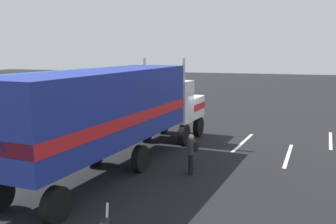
% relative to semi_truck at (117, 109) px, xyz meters
% --- Properties ---
extents(ground_plane, '(120.00, 120.00, 0.00)m').
position_rel_semi_truck_xyz_m(ground_plane, '(6.15, -1.01, -2.52)').
color(ground_plane, black).
extents(lane_stripe_near, '(4.39, 0.69, 0.01)m').
position_rel_semi_truck_xyz_m(lane_stripe_near, '(6.10, -4.51, -2.52)').
color(lane_stripe_near, silver).
rests_on(lane_stripe_near, ground_plane).
extents(lane_stripe_mid, '(4.40, 0.46, 0.01)m').
position_rel_semi_truck_xyz_m(lane_stripe_mid, '(4.10, -6.84, -2.52)').
color(lane_stripe_mid, silver).
rests_on(lane_stripe_mid, ground_plane).
extents(lane_stripe_far, '(4.40, 0.52, 0.01)m').
position_rel_semi_truck_xyz_m(lane_stripe_far, '(8.00, -9.04, -2.52)').
color(lane_stripe_far, silver).
rests_on(lane_stripe_far, ground_plane).
extents(semi_truck, '(14.35, 4.08, 4.50)m').
position_rel_semi_truck_xyz_m(semi_truck, '(0.00, 0.00, 0.00)').
color(semi_truck, silver).
rests_on(semi_truck, ground_plane).
extents(person_bystander, '(0.34, 0.46, 1.63)m').
position_rel_semi_truck_xyz_m(person_bystander, '(0.08, -3.15, -1.63)').
color(person_bystander, black).
rests_on(person_bystander, ground_plane).
extents(parked_bus, '(11.25, 4.08, 3.40)m').
position_rel_semi_truck_xyz_m(parked_bus, '(8.83, 8.51, -0.46)').
color(parked_bus, '#1E5999').
rests_on(parked_bus, ground_plane).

